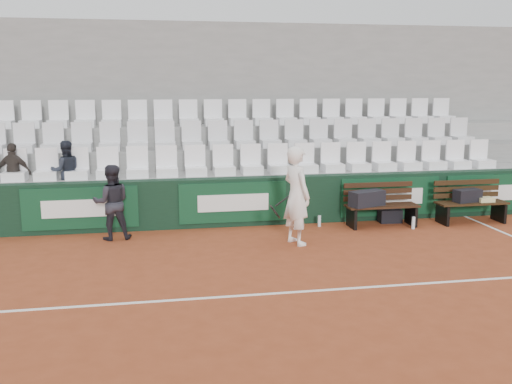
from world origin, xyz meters
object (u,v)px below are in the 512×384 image
bench_left (382,216)px  tennis_player (296,196)px  water_bottle_near (319,221)px  sports_bag_right (467,196)px  bench_right (471,212)px  water_bottle_far (413,223)px  spectator_c (65,149)px  ball_kid (112,202)px  sports_bag_left (367,198)px  sports_bag_ground (390,216)px  spectator_b (12,150)px

bench_left → tennis_player: (-2.06, -0.94, 0.68)m
water_bottle_near → sports_bag_right: bearing=-4.1°
bench_left → bench_right: same height
water_bottle_far → spectator_c: size_ratio=0.20×
bench_left → sports_bag_right: bearing=-0.8°
tennis_player → ball_kid: tennis_player is taller
sports_bag_left → bench_right: bearing=-0.4°
water_bottle_near → ball_kid: (-4.13, -0.23, 0.60)m
sports_bag_ground → spectator_c: (-6.66, 0.85, 1.47)m
bench_right → sports_bag_left: bearing=179.6°
bench_right → spectator_b: spectator_b is taller
bench_right → ball_kid: bearing=179.8°
water_bottle_near → spectator_c: 5.38m
water_bottle_near → spectator_c: (-5.08, 0.93, 1.50)m
spectator_b → bench_left: bearing=-173.7°
water_bottle_near → spectator_b: 6.33m
water_bottle_near → sports_bag_ground: bearing=3.0°
tennis_player → sports_bag_right: bearing=13.0°
sports_bag_left → water_bottle_far: bearing=-18.4°
sports_bag_left → sports_bag_ground: bearing=26.1°
bench_left → bench_right: bearing=-1.5°
sports_bag_left → spectator_c: bearing=169.0°
sports_bag_left → sports_bag_ground: (0.65, 0.32, -0.46)m
sports_bag_left → spectator_c: size_ratio=0.59×
bench_right → sports_bag_ground: (-1.68, 0.34, -0.08)m
bench_right → ball_kid: 7.40m
water_bottle_far → spectator_b: (-7.90, 1.46, 1.47)m
bench_right → bench_left: bearing=178.5°
bench_left → spectator_c: size_ratio=1.22×
sports_bag_right → spectator_b: size_ratio=0.48×
sports_bag_ground → water_bottle_far: 0.66m
tennis_player → spectator_c: 4.82m
bench_left → water_bottle_near: bearing=171.0°
bench_left → ball_kid: bearing=-179.7°
water_bottle_far → bench_right: bearing=11.1°
sports_bag_ground → water_bottle_near: sports_bag_ground is taller
sports_bag_left → ball_kid: bearing=179.9°
sports_bag_left → ball_kid: (-5.05, 0.01, 0.11)m
bench_right → spectator_b: (-9.33, 1.18, 1.37)m
bench_right → ball_kid: ball_kid is taller
bench_left → sports_bag_left: 0.52m
ball_kid → spectator_b: size_ratio=1.19×
sports_bag_ground → spectator_b: bearing=173.7°
spectator_c → tennis_player: bearing=140.3°
spectator_b → water_bottle_near: bearing=-173.7°
bench_right → sports_bag_right: sports_bag_right is taller
bench_right → tennis_player: size_ratio=0.83×
sports_bag_right → tennis_player: bearing=-167.0°
sports_bag_right → tennis_player: size_ratio=0.32×
bench_left → spectator_c: spectator_c is taller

